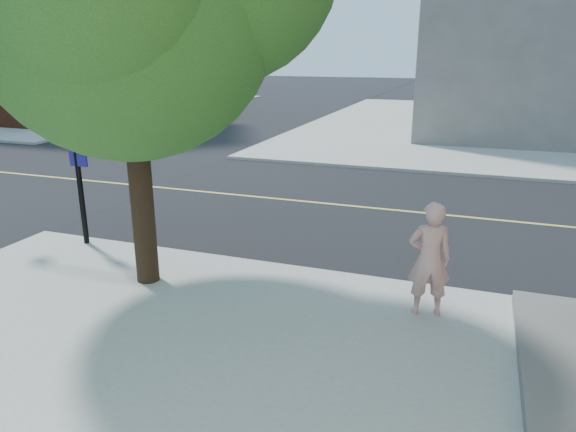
% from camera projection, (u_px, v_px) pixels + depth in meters
% --- Properties ---
extents(ground, '(140.00, 140.00, 0.00)m').
position_uv_depth(ground, '(83.00, 241.00, 11.31)').
color(ground, black).
rests_on(ground, ground).
extents(road_ew, '(140.00, 9.00, 0.01)m').
position_uv_depth(road_ew, '(190.00, 191.00, 15.35)').
color(road_ew, black).
rests_on(road_ew, ground).
extents(sidewalk_nw, '(26.00, 25.00, 0.12)m').
position_uv_depth(sidewalk_nw, '(24.00, 105.00, 38.02)').
color(sidewalk_nw, '#AAAAA1').
rests_on(sidewalk_nw, ground).
extents(man_on_phone, '(0.71, 0.55, 1.72)m').
position_uv_depth(man_on_phone, '(429.00, 259.00, 7.73)').
color(man_on_phone, '#E09D94').
rests_on(man_on_phone, sidewalk_se).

